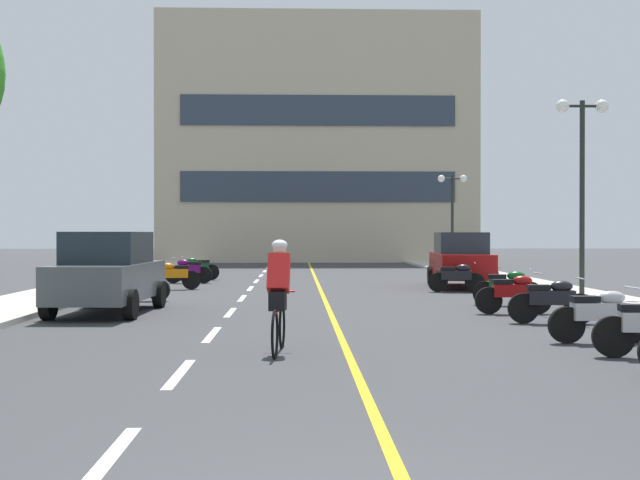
{
  "coord_description": "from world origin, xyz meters",
  "views": [
    {
      "loc": [
        -0.52,
        -4.37,
        1.78
      ],
      "look_at": [
        0.14,
        18.13,
        1.6
      ],
      "focal_mm": 45.72,
      "sensor_mm": 36.0,
      "label": 1
    }
  ],
  "objects_px": {
    "parked_car_near": "(108,272)",
    "motorcycle_7": "(138,283)",
    "motorcycle_11": "(197,268)",
    "motorcycle_10": "(188,270)",
    "motorcycle_9": "(173,275)",
    "street_lamp_mid": "(582,153)",
    "motorcycle_3": "(601,314)",
    "motorcycle_5": "(514,293)",
    "motorcycle_8": "(457,277)",
    "street_lamp_far": "(452,199)",
    "cyclist_rider": "(279,294)",
    "motorcycle_4": "(552,300)",
    "parked_car_mid": "(461,260)",
    "motorcycle_6": "(508,287)"
  },
  "relations": [
    {
      "from": "parked_car_near",
      "to": "motorcycle_7",
      "type": "bearing_deg",
      "value": 89.48
    },
    {
      "from": "parked_car_near",
      "to": "motorcycle_11",
      "type": "distance_m",
      "value": 12.87
    },
    {
      "from": "motorcycle_10",
      "to": "motorcycle_11",
      "type": "height_order",
      "value": "same"
    },
    {
      "from": "parked_car_near",
      "to": "motorcycle_9",
      "type": "bearing_deg",
      "value": 87.69
    },
    {
      "from": "street_lamp_mid",
      "to": "parked_car_near",
      "type": "distance_m",
      "value": 13.12
    },
    {
      "from": "motorcycle_11",
      "to": "motorcycle_3",
      "type": "bearing_deg",
      "value": -64.2
    },
    {
      "from": "motorcycle_5",
      "to": "motorcycle_8",
      "type": "xyz_separation_m",
      "value": [
        0.04,
        6.62,
        0.0
      ]
    },
    {
      "from": "street_lamp_far",
      "to": "parked_car_near",
      "type": "xyz_separation_m",
      "value": [
        -11.94,
        -21.82,
        -2.59
      ]
    },
    {
      "from": "motorcycle_3",
      "to": "cyclist_rider",
      "type": "height_order",
      "value": "cyclist_rider"
    },
    {
      "from": "motorcycle_5",
      "to": "motorcycle_10",
      "type": "bearing_deg",
      "value": 127.45
    },
    {
      "from": "parked_car_near",
      "to": "motorcycle_4",
      "type": "relative_size",
      "value": 2.51
    },
    {
      "from": "motorcycle_5",
      "to": "cyclist_rider",
      "type": "distance_m",
      "value": 7.64
    },
    {
      "from": "motorcycle_5",
      "to": "motorcycle_11",
      "type": "distance_m",
      "value": 15.83
    },
    {
      "from": "parked_car_near",
      "to": "motorcycle_11",
      "type": "relative_size",
      "value": 2.53
    },
    {
      "from": "motorcycle_5",
      "to": "cyclist_rider",
      "type": "xyz_separation_m",
      "value": [
        -5.08,
        -5.7,
        0.41
      ]
    },
    {
      "from": "parked_car_near",
      "to": "motorcycle_5",
      "type": "bearing_deg",
      "value": -2.7
    },
    {
      "from": "motorcycle_3",
      "to": "motorcycle_7",
      "type": "distance_m",
      "value": 12.5
    },
    {
      "from": "cyclist_rider",
      "to": "motorcycle_3",
      "type": "bearing_deg",
      "value": 9.99
    },
    {
      "from": "motorcycle_7",
      "to": "parked_car_mid",
      "type": "bearing_deg",
      "value": 28.61
    },
    {
      "from": "motorcycle_7",
      "to": "motorcycle_10",
      "type": "distance_m",
      "value": 7.55
    },
    {
      "from": "motorcycle_4",
      "to": "motorcycle_7",
      "type": "height_order",
      "value": "same"
    },
    {
      "from": "parked_car_mid",
      "to": "motorcycle_6",
      "type": "distance_m",
      "value": 6.99
    },
    {
      "from": "motorcycle_6",
      "to": "street_lamp_far",
      "type": "bearing_deg",
      "value": 82.91
    },
    {
      "from": "motorcycle_8",
      "to": "motorcycle_7",
      "type": "bearing_deg",
      "value": -162.53
    },
    {
      "from": "parked_car_near",
      "to": "motorcycle_7",
      "type": "relative_size",
      "value": 2.53
    },
    {
      "from": "motorcycle_11",
      "to": "parked_car_mid",
      "type": "bearing_deg",
      "value": -24.63
    },
    {
      "from": "parked_car_near",
      "to": "cyclist_rider",
      "type": "xyz_separation_m",
      "value": [
        3.94,
        -6.12,
        -0.03
      ]
    },
    {
      "from": "motorcycle_3",
      "to": "motorcycle_9",
      "type": "distance_m",
      "value": 15.55
    },
    {
      "from": "cyclist_rider",
      "to": "motorcycle_6",
      "type": "bearing_deg",
      "value": 54.73
    },
    {
      "from": "motorcycle_10",
      "to": "motorcycle_9",
      "type": "bearing_deg",
      "value": -90.69
    },
    {
      "from": "street_lamp_far",
      "to": "parked_car_near",
      "type": "distance_m",
      "value": 25.01
    },
    {
      "from": "motorcycle_9",
      "to": "cyclist_rider",
      "type": "xyz_separation_m",
      "value": [
        3.63,
        -13.72,
        0.41
      ]
    },
    {
      "from": "motorcycle_3",
      "to": "cyclist_rider",
      "type": "distance_m",
      "value": 5.3
    },
    {
      "from": "motorcycle_7",
      "to": "motorcycle_4",
      "type": "bearing_deg",
      "value": -31.74
    },
    {
      "from": "motorcycle_4",
      "to": "cyclist_rider",
      "type": "relative_size",
      "value": 0.96
    },
    {
      "from": "motorcycle_4",
      "to": "motorcycle_11",
      "type": "xyz_separation_m",
      "value": [
        -8.84,
        15.21,
        0.0
      ]
    },
    {
      "from": "motorcycle_6",
      "to": "motorcycle_8",
      "type": "bearing_deg",
      "value": 94.66
    },
    {
      "from": "street_lamp_far",
      "to": "motorcycle_11",
      "type": "height_order",
      "value": "street_lamp_far"
    },
    {
      "from": "motorcycle_3",
      "to": "motorcycle_8",
      "type": "xyz_separation_m",
      "value": [
        -0.08,
        11.4,
        0.0
      ]
    },
    {
      "from": "motorcycle_9",
      "to": "cyclist_rider",
      "type": "relative_size",
      "value": 0.96
    },
    {
      "from": "motorcycle_3",
      "to": "motorcycle_4",
      "type": "distance_m",
      "value": 2.86
    },
    {
      "from": "motorcycle_5",
      "to": "motorcycle_11",
      "type": "height_order",
      "value": "same"
    },
    {
      "from": "motorcycle_6",
      "to": "motorcycle_9",
      "type": "xyz_separation_m",
      "value": [
        -9.12,
        5.96,
        0.0
      ]
    },
    {
      "from": "motorcycle_5",
      "to": "motorcycle_6",
      "type": "xyz_separation_m",
      "value": [
        0.41,
        2.07,
        0.0
      ]
    },
    {
      "from": "motorcycle_8",
      "to": "motorcycle_9",
      "type": "height_order",
      "value": "same"
    },
    {
      "from": "motorcycle_4",
      "to": "motorcycle_11",
      "type": "relative_size",
      "value": 1.01
    },
    {
      "from": "motorcycle_11",
      "to": "street_lamp_mid",
      "type": "bearing_deg",
      "value": -37.12
    },
    {
      "from": "street_lamp_mid",
      "to": "motorcycle_10",
      "type": "xyz_separation_m",
      "value": [
        -11.76,
        6.89,
        -3.55
      ]
    },
    {
      "from": "motorcycle_6",
      "to": "motorcycle_9",
      "type": "bearing_deg",
      "value": 146.85
    },
    {
      "from": "motorcycle_5",
      "to": "motorcycle_6",
      "type": "distance_m",
      "value": 2.11
    }
  ]
}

